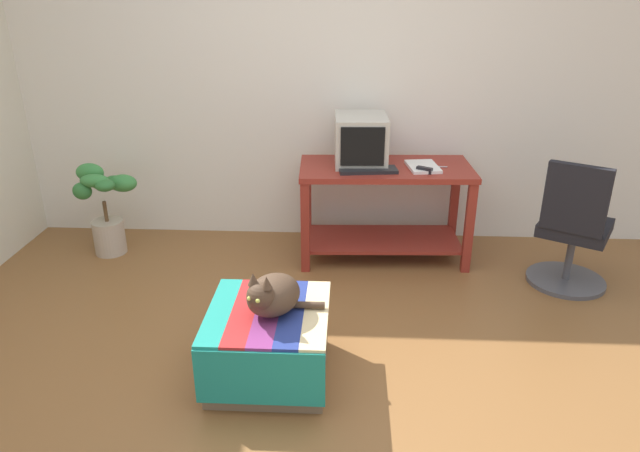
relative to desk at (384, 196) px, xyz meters
The scene contains 12 objects.
ground_plane 1.73m from the desk, 105.60° to the right, with size 14.00×14.00×0.00m, color brown.
back_wall 1.04m from the desk, 134.78° to the left, with size 8.00×0.10×2.60m, color silver.
desk is the anchor object (origin of this frame).
tv_monitor 0.44m from the desk, 158.81° to the left, with size 0.38×0.46×0.34m.
keyboard 0.31m from the desk, 133.80° to the right, with size 0.40×0.15×0.02m, color black.
book 0.35m from the desk, ahead, with size 0.20×0.29×0.02m, color white.
ottoman_with_blanket 1.64m from the desk, 114.15° to the right, with size 0.61×0.66×0.38m.
cat 1.62m from the desk, 113.05° to the right, with size 0.43×0.38×0.26m.
potted_plant 2.07m from the desk, behind, with size 0.44×0.38×0.70m.
office_chair 1.29m from the desk, 18.63° to the right, with size 0.57×0.57×0.89m.
stapler 0.38m from the desk, 29.09° to the right, with size 0.04×0.11×0.04m, color black.
pen 0.43m from the desk, ahead, with size 0.01×0.01×0.14m, color #B7B7BC.
Camera 1 is at (0.18, -2.36, 1.92)m, focal length 32.39 mm.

